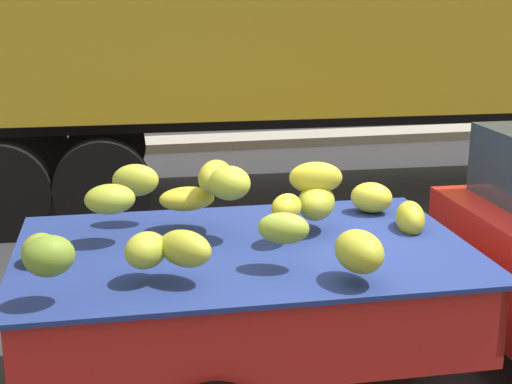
% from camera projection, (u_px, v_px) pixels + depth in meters
% --- Properties ---
extents(ground, '(220.00, 220.00, 0.00)m').
position_uv_depth(ground, '(365.00, 373.00, 5.38)').
color(ground, '#28282B').
extents(curb_strip, '(80.00, 0.80, 0.16)m').
position_uv_depth(curb_strip, '(203.00, 143.00, 13.02)').
color(curb_strip, gray).
rests_on(curb_strip, ground).
extents(semi_trailer, '(12.10, 3.08, 3.95)m').
position_uv_depth(semi_trailer, '(379.00, 0.00, 9.49)').
color(semi_trailer, gold).
rests_on(semi_trailer, ground).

